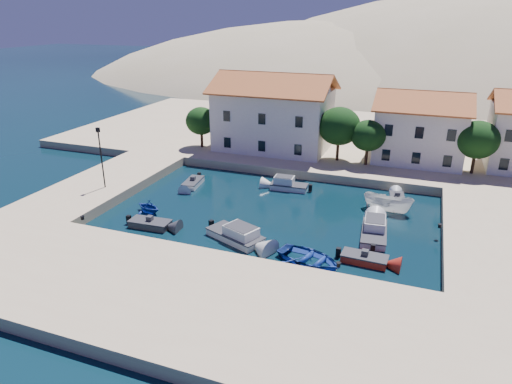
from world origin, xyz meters
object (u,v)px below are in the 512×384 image
at_px(building_left, 274,111).
at_px(boat_east, 387,211).
at_px(lamppost, 101,152).
at_px(rowboat_south, 309,263).
at_px(cabin_cruiser_east, 374,232).
at_px(cabin_cruiser_south, 235,234).
at_px(building_mid, 421,126).

height_order(building_left, boat_east, building_left).
bearing_deg(lamppost, rowboat_south, -13.97).
bearing_deg(building_left, cabin_cruiser_east, -51.54).
bearing_deg(lamppost, boat_east, 12.80).
distance_m(cabin_cruiser_east, boat_east, 5.96).
xyz_separation_m(lamppost, cabin_cruiser_south, (16.29, -4.19, -4.28)).
bearing_deg(building_left, rowboat_south, -65.83).
xyz_separation_m(building_left, cabin_cruiser_east, (15.60, -19.64, -5.46)).
distance_m(cabin_cruiser_south, rowboat_south, 6.95).
bearing_deg(building_mid, building_left, -176.82).
relative_size(building_mid, rowboat_south, 2.04).
height_order(building_mid, lamppost, building_mid).
relative_size(building_left, lamppost, 2.36).
bearing_deg(boat_east, building_mid, 2.56).
bearing_deg(lamppost, cabin_cruiser_south, -14.42).
relative_size(building_left, cabin_cruiser_south, 2.66).
bearing_deg(lamppost, cabin_cruiser_east, 0.76).
xyz_separation_m(building_left, lamppost, (-11.50, -20.00, -1.18)).
distance_m(building_mid, rowboat_south, 27.99).
distance_m(building_mid, boat_east, 15.73).
relative_size(building_left, rowboat_south, 2.86).
relative_size(lamppost, rowboat_south, 1.21).
bearing_deg(cabin_cruiser_south, rowboat_south, 9.52).
relative_size(building_left, building_mid, 1.40).
bearing_deg(building_mid, boat_east, -97.26).
distance_m(building_mid, cabin_cruiser_east, 21.31).
xyz_separation_m(building_mid, lamppost, (-29.50, -21.00, -0.47)).
bearing_deg(rowboat_south, building_mid, 2.47).
distance_m(cabin_cruiser_south, boat_east, 15.44).
bearing_deg(boat_east, cabin_cruiser_south, 142.52).
relative_size(lamppost, cabin_cruiser_south, 1.13).
xyz_separation_m(building_mid, cabin_cruiser_east, (-2.40, -20.64, -4.75)).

